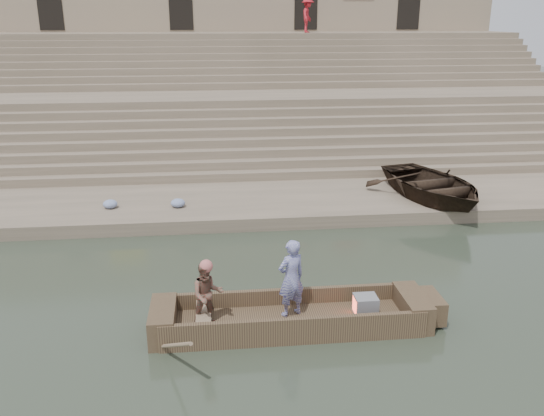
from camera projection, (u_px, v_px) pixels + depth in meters
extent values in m
plane|color=#273125|center=(248.00, 344.00, 11.00)|extent=(120.00, 120.00, 0.00)
cube|color=gray|center=(231.00, 205.00, 18.47)|extent=(32.00, 4.00, 0.40)
cube|color=gray|center=(224.00, 126.00, 25.15)|extent=(32.00, 3.00, 2.80)
cube|color=gray|center=(220.00, 82.00, 31.35)|extent=(32.00, 3.00, 5.20)
cube|color=gray|center=(229.00, 181.00, 20.54)|extent=(32.00, 0.50, 0.70)
cube|color=gray|center=(228.00, 174.00, 20.96)|extent=(32.00, 0.50, 1.00)
cube|color=gray|center=(228.00, 167.00, 21.38)|extent=(32.00, 0.50, 1.30)
cube|color=gray|center=(227.00, 160.00, 21.81)|extent=(32.00, 0.50, 1.60)
cube|color=gray|center=(226.00, 153.00, 22.23)|extent=(32.00, 0.50, 1.90)
cube|color=gray|center=(226.00, 146.00, 22.65)|extent=(32.00, 0.50, 2.20)
cube|color=gray|center=(225.00, 140.00, 23.08)|extent=(32.00, 0.50, 2.50)
cube|color=gray|center=(225.00, 134.00, 23.50)|extent=(32.00, 0.50, 2.80)
cube|color=gray|center=(223.00, 116.00, 26.75)|extent=(32.00, 0.50, 3.10)
cube|color=gray|center=(222.00, 111.00, 27.17)|extent=(32.00, 0.50, 3.40)
cube|color=gray|center=(222.00, 107.00, 27.59)|extent=(32.00, 0.50, 3.70)
cube|color=gray|center=(222.00, 102.00, 28.01)|extent=(32.00, 0.50, 4.00)
cube|color=gray|center=(221.00, 98.00, 28.44)|extent=(32.00, 0.50, 4.30)
cube|color=gray|center=(221.00, 93.00, 28.86)|extent=(32.00, 0.50, 4.60)
cube|color=gray|center=(221.00, 89.00, 29.28)|extent=(32.00, 0.50, 4.90)
cube|color=gray|center=(220.00, 85.00, 29.70)|extent=(32.00, 0.50, 5.20)
cube|color=gray|center=(217.00, 24.00, 34.16)|extent=(32.00, 5.00, 11.20)
cube|color=black|center=(50.00, 5.00, 30.61)|extent=(1.30, 0.18, 2.60)
cube|color=black|center=(181.00, 5.00, 31.32)|extent=(1.30, 0.18, 2.60)
cube|color=black|center=(306.00, 6.00, 32.04)|extent=(1.30, 0.18, 2.60)
cube|color=black|center=(409.00, 6.00, 32.65)|extent=(1.30, 0.18, 2.60)
cube|color=brown|center=(291.00, 323.00, 11.54)|extent=(5.00, 1.30, 0.22)
cube|color=brown|center=(295.00, 331.00, 10.90)|extent=(5.20, 0.12, 0.56)
cube|color=brown|center=(287.00, 301.00, 12.07)|extent=(5.20, 0.12, 0.56)
cube|color=brown|center=(163.00, 321.00, 11.22)|extent=(0.50, 1.30, 0.60)
cube|color=brown|center=(412.00, 308.00, 11.74)|extent=(0.50, 1.30, 0.60)
cube|color=brown|center=(431.00, 306.00, 11.78)|extent=(0.35, 0.90, 0.50)
cube|color=#937A5B|center=(204.00, 315.00, 11.27)|extent=(0.30, 1.20, 0.08)
cylinder|color=#937A5B|center=(168.00, 346.00, 10.39)|extent=(1.03, 2.10, 1.36)
sphere|color=#C1635F|center=(206.00, 266.00, 10.85)|extent=(0.26, 0.26, 0.26)
imported|color=navy|center=(291.00, 278.00, 11.38)|extent=(0.71, 0.61, 1.64)
imported|color=#21644B|center=(207.00, 295.00, 11.05)|extent=(0.73, 0.62, 1.33)
cube|color=slate|center=(365.00, 305.00, 11.60)|extent=(0.46, 0.42, 0.40)
cube|color=#E5593F|center=(355.00, 306.00, 11.58)|extent=(0.04, 0.34, 0.32)
imported|color=#2D2116|center=(432.00, 184.00, 18.34)|extent=(4.16, 5.15, 0.94)
imported|color=red|center=(308.00, 15.00, 29.95)|extent=(0.99, 1.29, 1.76)
ellipsoid|color=#3F5999|center=(441.00, 183.00, 19.70)|extent=(0.44, 0.44, 0.26)
ellipsoid|color=#3F5999|center=(110.00, 204.00, 17.50)|extent=(0.44, 0.44, 0.26)
ellipsoid|color=#3F5999|center=(178.00, 203.00, 17.59)|extent=(0.44, 0.44, 0.26)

